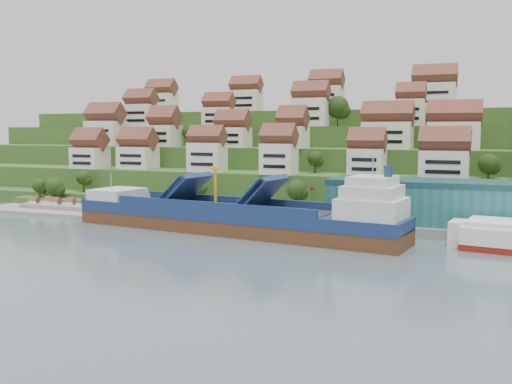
% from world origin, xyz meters
% --- Properties ---
extents(ground, '(300.00, 300.00, 0.00)m').
position_xyz_m(ground, '(0.00, 0.00, 0.00)').
color(ground, slate).
rests_on(ground, ground).
extents(quay, '(180.00, 14.00, 2.20)m').
position_xyz_m(quay, '(20.00, 15.00, 1.10)').
color(quay, gray).
rests_on(quay, ground).
extents(pebble_beach, '(45.00, 20.00, 1.00)m').
position_xyz_m(pebble_beach, '(-58.00, 12.00, 0.50)').
color(pebble_beach, gray).
rests_on(pebble_beach, ground).
extents(hillside, '(260.00, 128.00, 31.00)m').
position_xyz_m(hillside, '(0.00, 103.55, 10.66)').
color(hillside, '#2D4C1E').
rests_on(hillside, ground).
extents(hillside_village, '(155.97, 65.08, 28.89)m').
position_xyz_m(hillside_village, '(0.98, 60.81, 24.49)').
color(hillside_village, white).
rests_on(hillside_village, ground).
extents(hillside_trees, '(143.91, 62.49, 32.45)m').
position_xyz_m(hillside_trees, '(-0.68, 49.93, 19.14)').
color(hillside_trees, '#274015').
rests_on(hillside_trees, ground).
extents(warehouse, '(60.00, 15.00, 10.00)m').
position_xyz_m(warehouse, '(52.00, 17.00, 7.20)').
color(warehouse, '#276A69').
rests_on(warehouse, quay).
extents(flagpole, '(1.28, 0.16, 8.00)m').
position_xyz_m(flagpole, '(18.11, 10.00, 6.88)').
color(flagpole, gray).
rests_on(flagpole, quay).
extents(beach_huts, '(14.40, 3.70, 2.20)m').
position_xyz_m(beach_huts, '(-60.00, 10.75, 2.10)').
color(beach_huts, white).
rests_on(beach_huts, pebble_beach).
extents(cargo_ship, '(82.75, 22.54, 18.20)m').
position_xyz_m(cargo_ship, '(4.60, -0.91, 3.43)').
color(cargo_ship, '#55301A').
rests_on(cargo_ship, ground).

